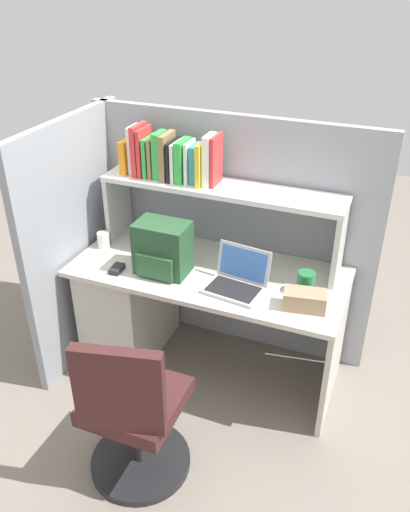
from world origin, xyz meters
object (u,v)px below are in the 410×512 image
at_px(laptop, 237,280).
at_px(computer_mouse, 117,269).
at_px(backpack, 162,249).
at_px(office_chair, 133,418).
at_px(paper_cup, 104,240).
at_px(tissue_box, 305,300).
at_px(snack_canister, 306,282).

height_order(laptop, computer_mouse, laptop).
height_order(backpack, computer_mouse, backpack).
distance_m(laptop, office_chair, 0.90).
bearing_deg(backpack, paper_cup, 165.54).
bearing_deg(office_chair, backpack, -88.79).
relative_size(laptop, tissue_box, 1.54).
height_order(backpack, paper_cup, backpack).
xyz_separation_m(computer_mouse, paper_cup, (-0.22, 0.22, 0.03)).
bearing_deg(tissue_box, paper_cup, 162.86).
bearing_deg(laptop, backpack, 179.64).
bearing_deg(tissue_box, computer_mouse, 172.96).
height_order(paper_cup, snack_canister, snack_canister).
relative_size(backpack, tissue_box, 1.40).
xyz_separation_m(laptop, backpack, (-0.45, 0.00, 0.10)).
bearing_deg(computer_mouse, paper_cup, 130.85).
distance_m(laptop, computer_mouse, 0.71).
bearing_deg(laptop, computer_mouse, -172.09).
distance_m(backpack, snack_canister, 0.82).
relative_size(computer_mouse, tissue_box, 0.47).
distance_m(computer_mouse, paper_cup, 0.32).
relative_size(laptop, snack_canister, 2.70).
relative_size(paper_cup, snack_canister, 0.80).
xyz_separation_m(laptop, office_chair, (-0.25, -0.78, -0.39)).
relative_size(snack_canister, office_chair, 0.14).
bearing_deg(computer_mouse, office_chair, -60.38).
height_order(backpack, office_chair, backpack).
relative_size(computer_mouse, office_chair, 0.11).
distance_m(laptop, snack_canister, 0.37).
xyz_separation_m(backpack, paper_cup, (-0.47, 0.12, -0.10)).
bearing_deg(laptop, paper_cup, 172.34).
relative_size(laptop, paper_cup, 3.36).
bearing_deg(backpack, tissue_box, -3.62).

